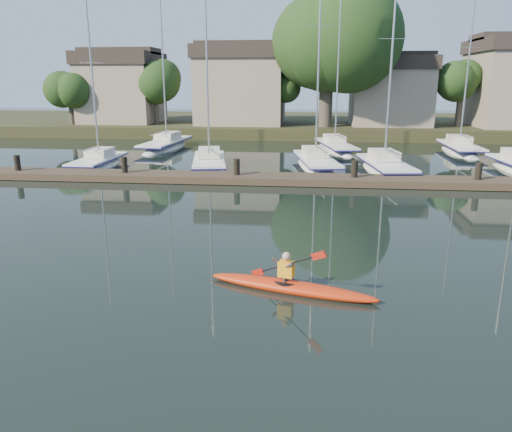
# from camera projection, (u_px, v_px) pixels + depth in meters

# --- Properties ---
(ground) EXTENTS (160.00, 160.00, 0.00)m
(ground) POSITION_uv_depth(u_px,v_px,m) (275.00, 297.00, 12.17)
(ground) COLOR black
(ground) RESTS_ON ground
(kayak) EXTENTS (4.42, 1.75, 1.41)m
(kayak) POSITION_uv_depth(u_px,v_px,m) (291.00, 285.00, 12.48)
(kayak) COLOR red
(kayak) RESTS_ON ground
(dock) EXTENTS (34.00, 2.00, 1.80)m
(dock) POSITION_uv_depth(u_px,v_px,m) (295.00, 179.00, 25.54)
(dock) COLOR #463828
(dock) RESTS_ON ground
(sailboat_0) EXTENTS (1.91, 6.70, 10.61)m
(sailboat_0) POSITION_uv_depth(u_px,v_px,m) (99.00, 169.00, 30.51)
(sailboat_0) COLOR white
(sailboat_0) RESTS_ON ground
(sailboat_1) EXTENTS (3.39, 8.03, 12.77)m
(sailboat_1) POSITION_uv_depth(u_px,v_px,m) (209.00, 170.00, 30.25)
(sailboat_1) COLOR white
(sailboat_1) RESTS_ON ground
(sailboat_2) EXTENTS (3.37, 8.63, 13.93)m
(sailboat_2) POSITION_uv_depth(u_px,v_px,m) (316.00, 170.00, 30.43)
(sailboat_2) COLOR white
(sailboat_2) RESTS_ON ground
(sailboat_3) EXTENTS (3.07, 8.05, 12.65)m
(sailboat_3) POSITION_uv_depth(u_px,v_px,m) (385.00, 175.00, 28.84)
(sailboat_3) COLOR white
(sailboat_3) RESTS_ON ground
(sailboat_5) EXTENTS (2.67, 9.01, 14.72)m
(sailboat_5) POSITION_uv_depth(u_px,v_px,m) (166.00, 151.00, 38.62)
(sailboat_5) COLOR white
(sailboat_5) RESTS_ON ground
(sailboat_6) EXTENTS (3.51, 9.03, 14.05)m
(sailboat_6) POSITION_uv_depth(u_px,v_px,m) (335.00, 152.00, 37.75)
(sailboat_6) COLOR white
(sailboat_6) RESTS_ON ground
(sailboat_7) EXTENTS (2.12, 7.88, 12.68)m
(sailboat_7) POSITION_uv_depth(u_px,v_px,m) (459.00, 155.00, 36.50)
(sailboat_7) COLOR white
(sailboat_7) RESTS_ON ground
(shore) EXTENTS (90.00, 25.25, 12.75)m
(shore) POSITION_uv_depth(u_px,v_px,m) (320.00, 99.00, 49.78)
(shore) COLOR #242D16
(shore) RESTS_ON ground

